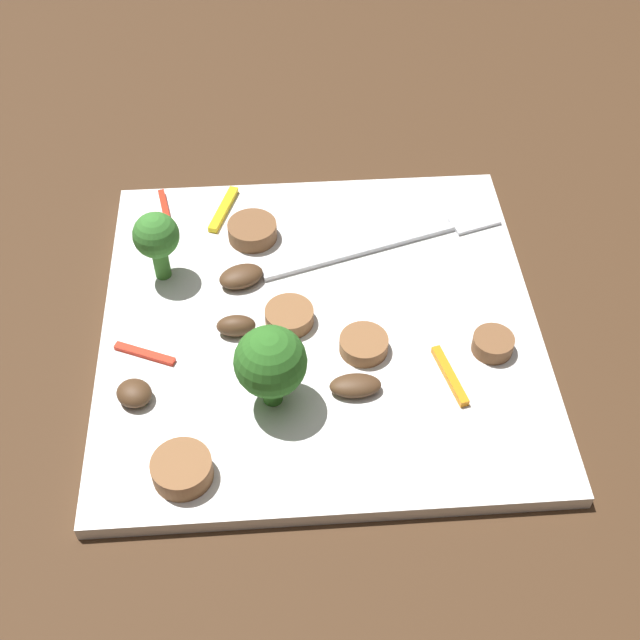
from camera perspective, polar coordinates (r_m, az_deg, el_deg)
ground_plane at (r=0.56m, az=0.00°, el=-0.72°), size 1.40×1.40×0.00m
plate at (r=0.55m, az=0.00°, el=-0.36°), size 0.28×0.28×0.01m
fork at (r=0.60m, az=5.59°, el=5.42°), size 0.18×0.06×0.00m
broccoli_floret_0 at (r=0.48m, az=-3.39°, el=-2.93°), size 0.04×0.04×0.06m
broccoli_floret_1 at (r=0.56m, az=-11.08°, el=5.51°), size 0.03×0.03×0.05m
sausage_slice_0 at (r=0.54m, az=11.69°, el=-1.60°), size 0.03×0.03×0.01m
sausage_slice_1 at (r=0.53m, az=3.00°, el=-1.67°), size 0.04×0.04×0.01m
sausage_slice_2 at (r=0.55m, az=-2.12°, el=0.57°), size 0.03×0.03×0.01m
sausage_slice_3 at (r=0.60m, az=-4.63°, el=6.07°), size 0.05×0.05×0.01m
sausage_slice_4 at (r=0.48m, az=-9.38°, el=-10.00°), size 0.05×0.05×0.01m
mushroom_0 at (r=0.52m, az=-12.54°, el=-4.89°), size 0.03×0.03×0.01m
mushroom_1 at (r=0.57m, az=-5.39°, el=2.98°), size 0.04×0.03×0.01m
mushroom_2 at (r=0.51m, az=2.42°, el=-4.48°), size 0.03×0.02×0.01m
mushroom_3 at (r=0.54m, az=-5.74°, el=-0.39°), size 0.03×0.01×0.01m
pepper_strip_0 at (r=0.63m, az=-6.59°, el=7.50°), size 0.02×0.05×0.00m
pepper_strip_1 at (r=0.52m, az=8.83°, el=-3.77°), size 0.02×0.05×0.00m
pepper_strip_2 at (r=0.54m, az=-11.85°, el=-2.26°), size 0.04×0.02×0.00m
pepper_strip_3 at (r=0.63m, az=-10.48°, el=7.29°), size 0.01×0.05×0.00m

